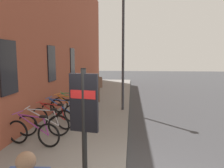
{
  "coord_description": "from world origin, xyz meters",
  "views": [
    {
      "loc": [
        -4.1,
        -0.11,
        2.74
      ],
      "look_at": [
        4.69,
        0.68,
        1.6
      ],
      "focal_mm": 35.07,
      "sensor_mm": 36.0,
      "label": 1
    }
  ],
  "objects_px": {
    "bicycle_under_window": "(52,118)",
    "bicycle_leaning_wall": "(60,112)",
    "bicycle_beside_lamp": "(33,133)",
    "bicycle_far_end": "(72,104)",
    "bicycle_end_of_row": "(43,125)",
    "street_lamp": "(123,43)",
    "transit_info_sign": "(84,111)",
    "bicycle_nearest_sign": "(67,108)",
    "pedestrian_near_bus": "(97,84)"
  },
  "relations": [
    {
      "from": "pedestrian_near_bus",
      "to": "bicycle_under_window",
      "type": "bearing_deg",
      "value": 168.78
    },
    {
      "from": "bicycle_end_of_row",
      "to": "street_lamp",
      "type": "relative_size",
      "value": 0.32
    },
    {
      "from": "bicycle_end_of_row",
      "to": "bicycle_nearest_sign",
      "type": "bearing_deg",
      "value": -2.32
    },
    {
      "from": "bicycle_beside_lamp",
      "to": "bicycle_end_of_row",
      "type": "distance_m",
      "value": 0.75
    },
    {
      "from": "bicycle_beside_lamp",
      "to": "street_lamp",
      "type": "bearing_deg",
      "value": -28.06
    },
    {
      "from": "bicycle_beside_lamp",
      "to": "pedestrian_near_bus",
      "type": "relative_size",
      "value": 1.05
    },
    {
      "from": "bicycle_under_window",
      "to": "bicycle_far_end",
      "type": "xyz_separation_m",
      "value": [
        2.41,
        -0.05,
        0.0
      ]
    },
    {
      "from": "street_lamp",
      "to": "bicycle_far_end",
      "type": "bearing_deg",
      "value": 104.63
    },
    {
      "from": "bicycle_under_window",
      "to": "bicycle_far_end",
      "type": "distance_m",
      "value": 2.41
    },
    {
      "from": "bicycle_beside_lamp",
      "to": "street_lamp",
      "type": "relative_size",
      "value": 0.32
    },
    {
      "from": "bicycle_leaning_wall",
      "to": "transit_info_sign",
      "type": "distance_m",
      "value": 4.93
    },
    {
      "from": "bicycle_nearest_sign",
      "to": "bicycle_beside_lamp",
      "type": "bearing_deg",
      "value": 178.41
    },
    {
      "from": "bicycle_beside_lamp",
      "to": "bicycle_under_window",
      "type": "height_order",
      "value": "same"
    },
    {
      "from": "street_lamp",
      "to": "transit_info_sign",
      "type": "bearing_deg",
      "value": 175.9
    },
    {
      "from": "bicycle_leaning_wall",
      "to": "bicycle_nearest_sign",
      "type": "relative_size",
      "value": 1.03
    },
    {
      "from": "bicycle_end_of_row",
      "to": "bicycle_far_end",
      "type": "height_order",
      "value": "same"
    },
    {
      "from": "bicycle_beside_lamp",
      "to": "bicycle_under_window",
      "type": "bearing_deg",
      "value": -0.21
    },
    {
      "from": "bicycle_leaning_wall",
      "to": "bicycle_under_window",
      "type": "bearing_deg",
      "value": 177.74
    },
    {
      "from": "street_lamp",
      "to": "bicycle_nearest_sign",
      "type": "bearing_deg",
      "value": 122.02
    },
    {
      "from": "bicycle_end_of_row",
      "to": "bicycle_nearest_sign",
      "type": "relative_size",
      "value": 1.04
    },
    {
      "from": "bicycle_under_window",
      "to": "bicycle_leaning_wall",
      "type": "distance_m",
      "value": 0.82
    },
    {
      "from": "bicycle_under_window",
      "to": "street_lamp",
      "type": "bearing_deg",
      "value": -38.8
    },
    {
      "from": "bicycle_leaning_wall",
      "to": "transit_info_sign",
      "type": "bearing_deg",
      "value": -156.09
    },
    {
      "from": "bicycle_beside_lamp",
      "to": "street_lamp",
      "type": "distance_m",
      "value": 5.92
    },
    {
      "from": "bicycle_beside_lamp",
      "to": "bicycle_nearest_sign",
      "type": "height_order",
      "value": "same"
    },
    {
      "from": "bicycle_leaning_wall",
      "to": "bicycle_far_end",
      "type": "relative_size",
      "value": 1.03
    },
    {
      "from": "bicycle_under_window",
      "to": "bicycle_nearest_sign",
      "type": "height_order",
      "value": "same"
    },
    {
      "from": "transit_info_sign",
      "to": "bicycle_end_of_row",
      "type": "bearing_deg",
      "value": 35.86
    },
    {
      "from": "pedestrian_near_bus",
      "to": "street_lamp",
      "type": "distance_m",
      "value": 3.14
    },
    {
      "from": "bicycle_beside_lamp",
      "to": "pedestrian_near_bus",
      "type": "bearing_deg",
      "value": -8.53
    },
    {
      "from": "bicycle_end_of_row",
      "to": "bicycle_far_end",
      "type": "xyz_separation_m",
      "value": [
        3.22,
        -0.07,
        0.0
      ]
    },
    {
      "from": "bicycle_end_of_row",
      "to": "transit_info_sign",
      "type": "bearing_deg",
      "value": -144.14
    },
    {
      "from": "bicycle_end_of_row",
      "to": "bicycle_nearest_sign",
      "type": "xyz_separation_m",
      "value": [
        2.36,
        -0.1,
        0.0
      ]
    },
    {
      "from": "bicycle_under_window",
      "to": "transit_info_sign",
      "type": "distance_m",
      "value": 4.23
    },
    {
      "from": "transit_info_sign",
      "to": "pedestrian_near_bus",
      "type": "distance_m",
      "value": 8.32
    },
    {
      "from": "bicycle_end_of_row",
      "to": "street_lamp",
      "type": "bearing_deg",
      "value": -32.61
    },
    {
      "from": "bicycle_under_window",
      "to": "bicycle_leaning_wall",
      "type": "height_order",
      "value": "same"
    },
    {
      "from": "pedestrian_near_bus",
      "to": "street_lamp",
      "type": "height_order",
      "value": "street_lamp"
    },
    {
      "from": "bicycle_under_window",
      "to": "pedestrian_near_bus",
      "type": "distance_m",
      "value": 4.82
    },
    {
      "from": "bicycle_beside_lamp",
      "to": "bicycle_nearest_sign",
      "type": "relative_size",
      "value": 1.03
    },
    {
      "from": "bicycle_far_end",
      "to": "pedestrian_near_bus",
      "type": "height_order",
      "value": "pedestrian_near_bus"
    },
    {
      "from": "bicycle_under_window",
      "to": "bicycle_leaning_wall",
      "type": "xyz_separation_m",
      "value": [
        0.82,
        -0.03,
        0.0
      ]
    },
    {
      "from": "bicycle_beside_lamp",
      "to": "bicycle_far_end",
      "type": "bearing_deg",
      "value": -0.86
    },
    {
      "from": "bicycle_beside_lamp",
      "to": "bicycle_far_end",
      "type": "relative_size",
      "value": 1.03
    },
    {
      "from": "bicycle_beside_lamp",
      "to": "transit_info_sign",
      "type": "height_order",
      "value": "transit_info_sign"
    },
    {
      "from": "bicycle_leaning_wall",
      "to": "bicycle_nearest_sign",
      "type": "xyz_separation_m",
      "value": [
        0.74,
        -0.05,
        0.0
      ]
    },
    {
      "from": "pedestrian_near_bus",
      "to": "street_lamp",
      "type": "xyz_separation_m",
      "value": [
        -1.65,
        -1.51,
        2.2
      ]
    },
    {
      "from": "bicycle_under_window",
      "to": "transit_info_sign",
      "type": "height_order",
      "value": "transit_info_sign"
    },
    {
      "from": "bicycle_end_of_row",
      "to": "bicycle_beside_lamp",
      "type": "bearing_deg",
      "value": -179.32
    },
    {
      "from": "bicycle_nearest_sign",
      "to": "pedestrian_near_bus",
      "type": "relative_size",
      "value": 1.02
    }
  ]
}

